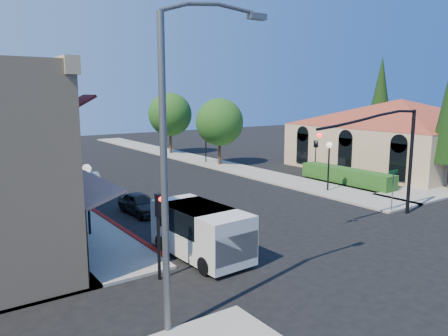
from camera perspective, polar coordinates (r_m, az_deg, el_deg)
ground at (r=20.65m, az=14.21°, el=-10.10°), size 120.00×120.00×0.00m
sidewalk_left at (r=40.60m, az=-25.80°, el=-0.97°), size 3.50×50.00×0.12m
sidewalk_right at (r=46.57m, az=-4.11°, el=1.24°), size 3.50×50.00×0.12m
curb_red_strip at (r=23.09m, az=-13.27°, el=-7.92°), size 0.25×10.00×0.06m
mission_building at (r=44.14m, az=21.90°, el=4.92°), size 30.12×30.12×6.40m
hedge at (r=34.91m, az=15.65°, el=-2.05°), size 1.40×8.00×1.10m
conifer_far at (r=52.65m, az=19.75°, el=8.56°), size 3.20×3.20×11.00m
street_tree_a at (r=41.97m, az=-0.59°, el=6.01°), size 4.56×4.56×6.48m
street_tree_b at (r=50.51m, az=-7.06°, el=6.96°), size 4.94×4.94×7.02m
signal_mast_arm at (r=25.20m, az=20.77°, el=2.69°), size 8.01×0.39×6.00m
secondary_signal at (r=16.22m, az=-8.46°, el=-6.78°), size 0.28×0.42×3.32m
cobra_streetlight at (r=12.11m, az=-6.42°, el=1.96°), size 3.60×0.25×9.31m
street_name_sign at (r=27.30m, az=21.21°, el=-1.93°), size 0.80×0.06×2.50m
lamppost_left_near at (r=21.91m, az=-17.43°, el=-1.68°), size 0.44×0.44×3.57m
lamppost_left_far at (r=35.38m, az=-24.38°, el=2.09°), size 0.44×0.44×3.57m
lamppost_right_near at (r=31.40m, az=13.56°, el=1.82°), size 0.44×0.44×3.57m
lamppost_right_far at (r=43.59m, az=-2.40°, el=4.22°), size 0.44×0.44×3.57m
white_van at (r=18.61m, az=-2.95°, el=-7.92°), size 2.35×5.00×2.18m
parked_car_a at (r=25.79m, az=-10.94°, el=-4.57°), size 1.57×3.65×1.23m
parked_car_b at (r=33.72m, az=-16.98°, el=-1.56°), size 1.52×3.49×1.11m
parked_car_c at (r=39.06m, az=-21.69°, el=-0.36°), size 1.85×3.82×1.07m
parked_car_d at (r=46.10m, az=-22.05°, el=1.18°), size 2.13×4.55×1.26m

